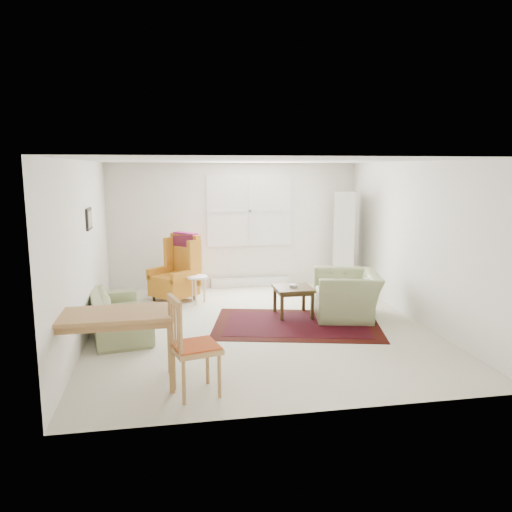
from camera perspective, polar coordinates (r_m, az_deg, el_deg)
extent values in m
cube|color=beige|center=(7.69, 0.40, -8.11)|extent=(5.00, 5.50, 0.01)
cube|color=white|center=(7.31, 0.42, 10.86)|extent=(5.00, 5.50, 0.01)
cube|color=white|center=(10.09, -2.45, 3.49)|extent=(5.00, 0.04, 2.50)
cube|color=white|center=(4.77, 6.47, -3.89)|extent=(5.00, 0.04, 2.50)
cube|color=white|center=(7.37, -19.08, 0.54)|extent=(0.04, 5.50, 2.50)
cube|color=white|center=(8.23, 17.80, 1.55)|extent=(0.04, 5.50, 2.50)
cube|color=white|center=(10.09, -0.75, 5.21)|extent=(1.72, 0.06, 1.42)
cube|color=white|center=(10.08, -0.75, 5.21)|extent=(1.60, 0.02, 1.30)
cube|color=silver|center=(10.25, -0.68, -2.97)|extent=(1.60, 0.12, 0.18)
cube|color=black|center=(7.81, -18.54, 4.04)|extent=(0.03, 0.42, 0.32)
cube|color=tan|center=(7.80, -18.44, 4.04)|extent=(0.01, 0.34, 0.24)
imported|color=#818B5D|center=(7.70, -15.52, -5.42)|extent=(1.12, 2.05, 0.78)
imported|color=#818B5D|center=(8.23, 10.31, -3.87)|extent=(1.20, 1.31, 0.88)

